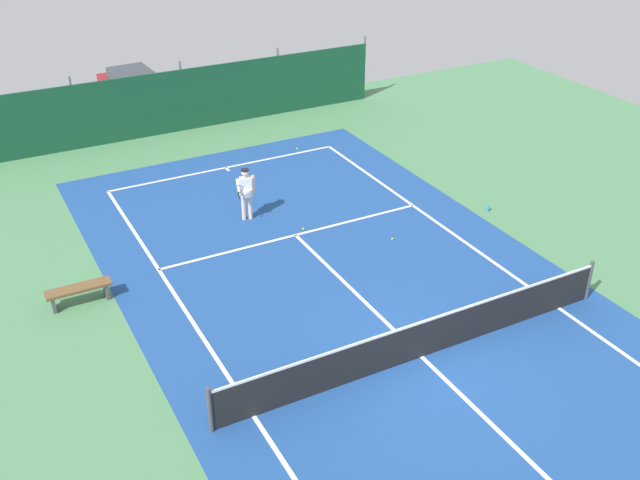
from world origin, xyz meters
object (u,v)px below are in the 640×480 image
(parked_car, at_px, (133,90))
(water_bottle, at_px, (488,208))
(tennis_player, at_px, (246,190))
(tennis_net, at_px, (423,339))
(courtside_bench, at_px, (79,291))
(tennis_ball_near_player, at_px, (392,239))
(tennis_ball_by_sideline, at_px, (297,149))
(tennis_ball_midcourt, at_px, (303,229))

(parked_car, bearing_deg, water_bottle, -67.02)
(tennis_player, xyz_separation_m, water_bottle, (6.76, -3.02, -0.84))
(tennis_net, height_order, courtside_bench, tennis_net)
(tennis_ball_near_player, relative_size, tennis_ball_by_sideline, 1.00)
(tennis_ball_near_player, distance_m, tennis_ball_midcourt, 2.66)
(tennis_ball_midcourt, bearing_deg, courtside_bench, -172.85)
(tennis_ball_near_player, bearing_deg, tennis_ball_midcourt, 138.90)
(tennis_player, bearing_deg, tennis_ball_near_player, 149.44)
(courtside_bench, relative_size, water_bottle, 6.67)
(tennis_ball_midcourt, bearing_deg, water_bottle, -16.22)
(tennis_net, xyz_separation_m, water_bottle, (5.92, 4.98, -0.39))
(tennis_player, relative_size, courtside_bench, 1.03)
(tennis_net, relative_size, parked_car, 2.36)
(tennis_player, relative_size, tennis_ball_midcourt, 24.85)
(tennis_net, xyz_separation_m, tennis_ball_midcourt, (0.35, 6.60, -0.48))
(tennis_ball_by_sideline, xyz_separation_m, water_bottle, (2.97, -7.26, 0.09))
(tennis_player, bearing_deg, parked_car, -74.68)
(tennis_ball_near_player, height_order, tennis_ball_midcourt, same)
(tennis_ball_near_player, xyz_separation_m, tennis_ball_midcourt, (-2.00, 1.75, 0.00))
(parked_car, bearing_deg, tennis_net, -89.80)
(tennis_ball_near_player, bearing_deg, water_bottle, 2.04)
(tennis_ball_midcourt, xyz_separation_m, courtside_bench, (-6.66, -0.84, 0.34))
(tennis_player, relative_size, tennis_ball_by_sideline, 24.85)
(tennis_ball_near_player, distance_m, tennis_ball_by_sideline, 7.41)
(tennis_net, height_order, tennis_player, tennis_player)
(tennis_ball_near_player, height_order, parked_car, parked_car)
(tennis_player, height_order, tennis_ball_midcourt, tennis_player)
(tennis_ball_by_sideline, height_order, parked_car, parked_car)
(parked_car, bearing_deg, tennis_ball_midcourt, -86.59)
(parked_car, xyz_separation_m, courtside_bench, (-5.22, -13.58, -0.46))
(tennis_net, xyz_separation_m, tennis_ball_near_player, (2.35, 4.85, -0.48))
(tennis_player, xyz_separation_m, tennis_ball_midcourt, (1.19, -1.40, -0.93))
(parked_car, distance_m, water_bottle, 16.00)
(tennis_player, distance_m, tennis_ball_midcourt, 2.06)
(tennis_ball_by_sideline, height_order, courtside_bench, courtside_bench)
(courtside_bench, bearing_deg, tennis_player, 22.26)
(tennis_net, bearing_deg, water_bottle, 40.07)
(tennis_ball_near_player, height_order, water_bottle, water_bottle)
(tennis_ball_by_sideline, bearing_deg, tennis_ball_midcourt, -114.77)
(tennis_ball_by_sideline, distance_m, water_bottle, 7.84)
(tennis_ball_near_player, distance_m, courtside_bench, 8.71)
(tennis_ball_by_sideline, height_order, water_bottle, water_bottle)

